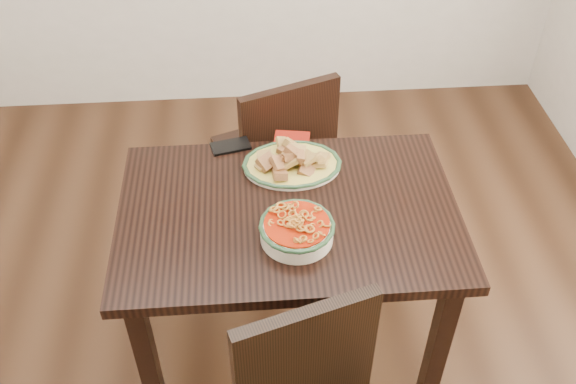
{
  "coord_description": "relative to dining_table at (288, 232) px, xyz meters",
  "views": [
    {
      "loc": [
        -0.04,
        -1.62,
        2.22
      ],
      "look_at": [
        0.08,
        -0.06,
        0.81
      ],
      "focal_mm": 40.0,
      "sensor_mm": 36.0,
      "label": 1
    }
  ],
  "objects": [
    {
      "name": "noodle_bowl",
      "position": [
        0.02,
        -0.13,
        0.15
      ],
      "size": [
        0.24,
        0.24,
        0.08
      ],
      "color": "white",
      "rests_on": "dining_table"
    },
    {
      "name": "smartphone",
      "position": [
        -0.19,
        0.35,
        0.11
      ],
      "size": [
        0.16,
        0.11,
        0.01
      ],
      "primitive_type": "cube",
      "rotation": [
        0.0,
        0.0,
        0.24
      ],
      "color": "black",
      "rests_on": "dining_table"
    },
    {
      "name": "floor",
      "position": [
        -0.08,
        0.08,
        -0.64
      ],
      "size": [
        3.5,
        3.5,
        0.0
      ],
      "primitive_type": "plane",
      "color": "#311C0F",
      "rests_on": "ground"
    },
    {
      "name": "dining_table",
      "position": [
        0.0,
        0.0,
        0.0
      ],
      "size": [
        1.13,
        0.76,
        0.75
      ],
      "color": "black",
      "rests_on": "ground"
    },
    {
      "name": "fish_plate",
      "position": [
        0.03,
        0.22,
        0.15
      ],
      "size": [
        0.35,
        0.27,
        0.11
      ],
      "color": "beige",
      "rests_on": "dining_table"
    },
    {
      "name": "chair_far",
      "position": [
        0.01,
        0.63,
        -0.14
      ],
      "size": [
        0.54,
        0.54,
        0.89
      ],
      "rotation": [
        0.0,
        0.0,
        3.51
      ],
      "color": "black",
      "rests_on": "ground"
    },
    {
      "name": "napkin",
      "position": [
        0.04,
        0.37,
        0.11
      ],
      "size": [
        0.15,
        0.13,
        0.01
      ],
      "primitive_type": "cube",
      "rotation": [
        0.0,
        0.0,
        -0.17
      ],
      "color": "maroon",
      "rests_on": "dining_table"
    }
  ]
}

